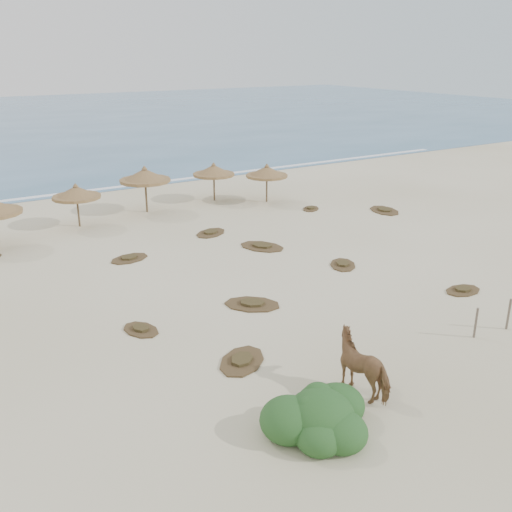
# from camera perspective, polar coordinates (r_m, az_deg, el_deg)

# --- Properties ---
(ground) EXTENTS (160.00, 160.00, 0.00)m
(ground) POSITION_cam_1_polar(r_m,az_deg,el_deg) (21.06, 3.75, -7.52)
(ground) COLOR beige
(ground) RESTS_ON ground
(foam_line) EXTENTS (70.00, 0.60, 0.01)m
(foam_line) POSITION_cam_1_polar(r_m,az_deg,el_deg) (43.68, -16.43, 6.27)
(foam_line) COLOR white
(foam_line) RESTS_ON ground
(palapa_2) EXTENTS (3.54, 3.54, 2.57)m
(palapa_2) POSITION_cam_1_polar(r_m,az_deg,el_deg) (34.38, -17.54, 6.04)
(palapa_2) COLOR brown
(palapa_2) RESTS_ON ground
(palapa_3) EXTENTS (3.80, 3.80, 2.96)m
(palapa_3) POSITION_cam_1_polar(r_m,az_deg,el_deg) (36.49, -11.06, 7.85)
(palapa_3) COLOR brown
(palapa_3) RESTS_ON ground
(palapa_4) EXTENTS (3.54, 3.54, 2.62)m
(palapa_4) POSITION_cam_1_polar(r_m,az_deg,el_deg) (38.40, 1.09, 8.39)
(palapa_4) COLOR brown
(palapa_4) RESTS_ON ground
(palapa_5) EXTENTS (3.05, 3.05, 2.63)m
(palapa_5) POSITION_cam_1_polar(r_m,az_deg,el_deg) (38.86, -4.25, 8.49)
(palapa_5) COLOR brown
(palapa_5) RESTS_ON ground
(horse) EXTENTS (1.36, 2.29, 1.81)m
(horse) POSITION_cam_1_polar(r_m,az_deg,el_deg) (17.49, 10.84, -10.62)
(horse) COLOR #997045
(horse) RESTS_ON ground
(fence_post_near) EXTENTS (0.11, 0.11, 1.15)m
(fence_post_near) POSITION_cam_1_polar(r_m,az_deg,el_deg) (21.79, 21.13, -6.25)
(fence_post_near) COLOR #695B4E
(fence_post_near) RESTS_ON ground
(fence_post_far) EXTENTS (0.10, 0.10, 1.21)m
(fence_post_far) POSITION_cam_1_polar(r_m,az_deg,el_deg) (22.86, 23.94, -5.34)
(fence_post_far) COLOR #695B4E
(fence_post_far) RESTS_ON ground
(bush) EXTENTS (3.13, 2.75, 1.40)m
(bush) POSITION_cam_1_polar(r_m,az_deg,el_deg) (15.88, 6.36, -15.75)
(bush) COLOR #275424
(bush) RESTS_ON ground
(scrub_2) EXTENTS (1.45, 1.83, 0.16)m
(scrub_2) POSITION_cam_1_polar(r_m,az_deg,el_deg) (21.46, -11.44, -7.21)
(scrub_2) COLOR brown
(scrub_2) RESTS_ON ground
(scrub_3) EXTENTS (2.55, 2.90, 0.16)m
(scrub_3) POSITION_cam_1_polar(r_m,az_deg,el_deg) (29.73, 0.60, 0.98)
(scrub_3) COLOR brown
(scrub_3) RESTS_ON ground
(scrub_4) EXTENTS (2.05, 2.19, 0.16)m
(scrub_4) POSITION_cam_1_polar(r_m,az_deg,el_deg) (27.50, 8.68, -0.85)
(scrub_4) COLOR brown
(scrub_4) RESTS_ON ground
(scrub_5) EXTENTS (2.19, 2.79, 0.16)m
(scrub_5) POSITION_cam_1_polar(r_m,az_deg,el_deg) (37.44, 12.72, 4.48)
(scrub_5) COLOR brown
(scrub_5) RESTS_ON ground
(scrub_7) EXTENTS (2.47, 2.20, 0.16)m
(scrub_7) POSITION_cam_1_polar(r_m,az_deg,el_deg) (32.05, -4.55, 2.34)
(scrub_7) COLOR brown
(scrub_7) RESTS_ON ground
(scrub_9) EXTENTS (2.69, 2.65, 0.16)m
(scrub_9) POSITION_cam_1_polar(r_m,az_deg,el_deg) (23.05, -0.38, -4.81)
(scrub_9) COLOR brown
(scrub_9) RESTS_ON ground
(scrub_10) EXTENTS (1.80, 1.74, 0.16)m
(scrub_10) POSITION_cam_1_polar(r_m,az_deg,el_deg) (37.10, 5.51, 4.75)
(scrub_10) COLOR brown
(scrub_10) RESTS_ON ground
(scrub_11) EXTENTS (2.50, 2.41, 0.16)m
(scrub_11) POSITION_cam_1_polar(r_m,az_deg,el_deg) (19.09, -1.42, -10.42)
(scrub_11) COLOR brown
(scrub_11) RESTS_ON ground
(scrub_12) EXTENTS (1.74, 1.14, 0.16)m
(scrub_12) POSITION_cam_1_polar(r_m,az_deg,el_deg) (25.88, 19.99, -3.22)
(scrub_12) COLOR brown
(scrub_12) RESTS_ON ground
(scrub_13) EXTENTS (2.22, 1.73, 0.16)m
(scrub_13) POSITION_cam_1_polar(r_m,az_deg,el_deg) (28.69, -12.55, -0.22)
(scrub_13) COLOR brown
(scrub_13) RESTS_ON ground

